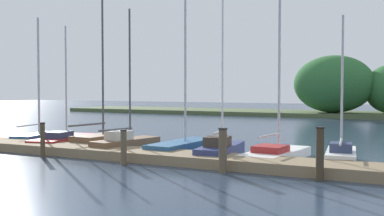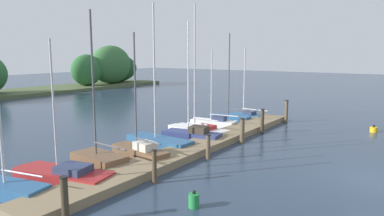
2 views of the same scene
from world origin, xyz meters
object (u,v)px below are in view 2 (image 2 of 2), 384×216
at_px(sailboat_3, 139,151).
at_px(sailboat_5, 191,135).
at_px(sailboat_9, 245,115).
at_px(channel_buoy_1, 194,200).
at_px(sailboat_6, 197,128).
at_px(mooring_piling_0, 65,200).
at_px(sailboat_8, 229,118).
at_px(sailboat_0, 7,186).
at_px(mooring_piling_3, 242,131).
at_px(channel_buoy_0, 374,129).
at_px(mooring_piling_2, 208,147).
at_px(sailboat_7, 213,122).
at_px(mooring_piling_4, 262,121).
at_px(sailboat_1, 61,174).
at_px(sailboat_2, 97,158).
at_px(mooring_piling_1, 154,167).
at_px(sailboat_4, 157,140).
at_px(mooring_piling_5, 286,111).

distance_m(sailboat_3, sailboat_5, 4.28).
bearing_deg(sailboat_9, channel_buoy_1, 113.56).
xyz_separation_m(sailboat_6, mooring_piling_0, (-12.21, -3.53, 0.41)).
distance_m(sailboat_8, sailboat_9, 1.91).
xyz_separation_m(sailboat_5, channel_buoy_1, (-7.22, -5.17, -0.13)).
relative_size(sailboat_0, mooring_piling_3, 4.31).
bearing_deg(mooring_piling_0, sailboat_0, 87.68).
bearing_deg(channel_buoy_0, sailboat_0, 153.87).
distance_m(mooring_piling_0, mooring_piling_2, 7.84).
height_order(mooring_piling_2, mooring_piling_3, mooring_piling_3).
xyz_separation_m(sailboat_7, mooring_piling_4, (0.03, -3.59, 0.45)).
bearing_deg(sailboat_5, channel_buoy_0, -142.30).
height_order(sailboat_1, sailboat_6, sailboat_6).
relative_size(sailboat_1, channel_buoy_1, 9.38).
bearing_deg(channel_buoy_0, sailboat_1, 152.15).
bearing_deg(sailboat_9, sailboat_0, 92.08).
bearing_deg(sailboat_3, sailboat_2, 78.43).
bearing_deg(sailboat_5, mooring_piling_3, -163.41).
distance_m(mooring_piling_0, channel_buoy_1, 4.00).
height_order(sailboat_2, mooring_piling_1, sailboat_2).
xyz_separation_m(sailboat_4, mooring_piling_1, (-4.29, -3.52, 0.34)).
bearing_deg(channel_buoy_0, mooring_piling_3, 142.43).
bearing_deg(sailboat_7, sailboat_1, 83.71).
bearing_deg(sailboat_5, channel_buoy_1, 117.38).
height_order(sailboat_8, sailboat_9, sailboat_8).
relative_size(sailboat_7, channel_buoy_0, 10.64).
distance_m(sailboat_5, mooring_piling_3, 2.95).
bearing_deg(sailboat_2, sailboat_3, -106.06).
xyz_separation_m(sailboat_0, mooring_piling_1, (3.86, -3.58, 0.33)).
bearing_deg(sailboat_9, sailboat_1, 93.16).
relative_size(mooring_piling_1, mooring_piling_4, 0.87).
distance_m(sailboat_6, mooring_piling_0, 12.71).
bearing_deg(sailboat_6, sailboat_2, 95.28).
relative_size(sailboat_3, sailboat_6, 0.75).
distance_m(mooring_piling_0, channel_buoy_0, 19.73).
bearing_deg(sailboat_6, mooring_piling_4, -141.05).
bearing_deg(sailboat_0, sailboat_7, -101.90).
bearing_deg(channel_buoy_1, sailboat_3, 60.58).
bearing_deg(sailboat_0, sailboat_4, -102.91).
bearing_deg(sailboat_8, sailboat_2, 87.93).
bearing_deg(sailboat_1, mooring_piling_2, -132.55).
height_order(sailboat_9, channel_buoy_1, sailboat_9).
xyz_separation_m(sailboat_4, sailboat_5, (2.02, -0.83, 0.03)).
relative_size(mooring_piling_2, mooring_piling_3, 0.87).
xyz_separation_m(mooring_piling_3, mooring_piling_5, (7.33, 0.13, 0.11)).
relative_size(sailboat_0, sailboat_8, 0.95).
height_order(sailboat_0, sailboat_2, sailboat_2).
bearing_deg(mooring_piling_3, sailboat_7, 51.43).
distance_m(sailboat_9, channel_buoy_1, 16.39).
xyz_separation_m(sailboat_6, mooring_piling_4, (2.31, -3.40, 0.46)).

